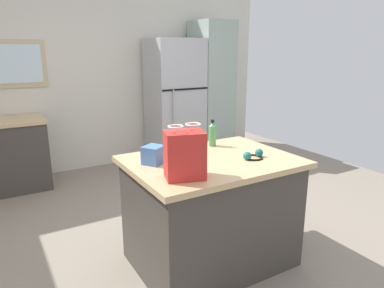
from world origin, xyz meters
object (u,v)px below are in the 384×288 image
(tall_cabinet, at_px, (211,90))
(shopping_bag, at_px, (185,155))
(kitchen_island, at_px, (211,211))
(ear_defenders, at_px, (253,155))
(refrigerator, at_px, (175,102))
(bottle, at_px, (212,134))
(small_box, at_px, (154,155))

(tall_cabinet, bearing_deg, shopping_bag, -126.39)
(kitchen_island, distance_m, ear_defenders, 0.56)
(refrigerator, height_order, bottle, refrigerator)
(shopping_bag, relative_size, small_box, 2.51)
(shopping_bag, distance_m, ear_defenders, 0.69)
(small_box, distance_m, ear_defenders, 0.77)
(kitchen_island, bearing_deg, refrigerator, 68.04)
(tall_cabinet, distance_m, shopping_bag, 3.51)
(kitchen_island, xyz_separation_m, small_box, (-0.43, 0.12, 0.51))
(kitchen_island, relative_size, bottle, 5.47)
(small_box, distance_m, bottle, 0.68)
(tall_cabinet, bearing_deg, refrigerator, -179.98)
(tall_cabinet, relative_size, shopping_bag, 5.94)
(shopping_bag, bearing_deg, small_box, 97.70)
(tall_cabinet, relative_size, ear_defenders, 10.74)
(kitchen_island, relative_size, refrigerator, 0.69)
(kitchen_island, distance_m, shopping_bag, 0.75)
(kitchen_island, relative_size, shopping_bag, 3.56)
(small_box, relative_size, ear_defenders, 0.72)
(bottle, xyz_separation_m, ear_defenders, (0.07, -0.47, -0.08))
(ear_defenders, bearing_deg, shopping_bag, -171.16)
(tall_cabinet, xyz_separation_m, ear_defenders, (-1.41, -2.72, -0.16))
(refrigerator, height_order, tall_cabinet, tall_cabinet)
(shopping_bag, height_order, ear_defenders, shopping_bag)
(shopping_bag, relative_size, ear_defenders, 1.81)
(small_box, bearing_deg, bottle, 16.64)
(refrigerator, distance_m, bottle, 2.40)
(tall_cabinet, height_order, bottle, tall_cabinet)
(small_box, xyz_separation_m, ear_defenders, (0.72, -0.27, -0.04))
(kitchen_island, xyz_separation_m, shopping_bag, (-0.38, -0.25, 0.60))
(shopping_bag, bearing_deg, tall_cabinet, 53.61)
(shopping_bag, bearing_deg, refrigerator, 63.33)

